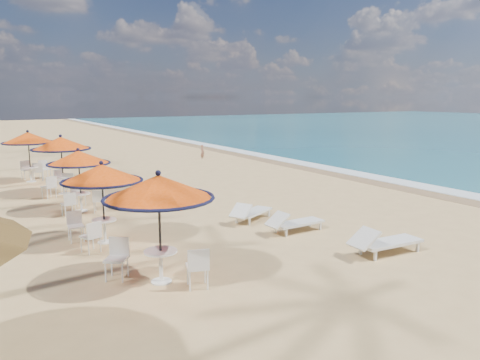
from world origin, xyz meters
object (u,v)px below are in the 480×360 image
(station_0, at_px, (158,198))
(lounger_near, at_px, (384,241))
(station_2, at_px, (79,165))
(lounger_far, at_px, (250,212))
(station_4, at_px, (29,144))
(lounger_mid, at_px, (293,222))
(station_3, at_px, (61,151))
(station_1, at_px, (100,181))

(station_0, xyz_separation_m, lounger_near, (5.43, -1.15, -1.50))
(station_2, xyz_separation_m, lounger_far, (4.31, -4.08, -1.30))
(station_0, bearing_deg, lounger_far, 37.34)
(station_4, relative_size, lounger_near, 1.17)
(station_2, xyz_separation_m, lounger_mid, (4.72, -5.79, -1.30))
(station_3, relative_size, lounger_far, 1.30)
(station_3, bearing_deg, lounger_near, -65.45)
(station_1, bearing_deg, lounger_near, -37.98)
(station_1, xyz_separation_m, station_4, (-0.37, 11.14, 0.06))
(station_0, bearing_deg, lounger_mid, 18.34)
(lounger_mid, relative_size, lounger_far, 0.99)
(station_2, xyz_separation_m, station_3, (0.02, 3.42, 0.16))
(station_2, distance_m, lounger_mid, 7.58)
(station_3, bearing_deg, station_4, 100.79)
(lounger_far, bearing_deg, station_0, -170.11)
(lounger_near, height_order, lounger_mid, lounger_near)
(station_2, xyz_separation_m, lounger_near, (5.47, -8.49, -1.27))
(station_2, height_order, lounger_far, station_2)
(station_3, xyz_separation_m, station_4, (-0.71, 3.74, -0.01))
(station_0, height_order, lounger_near, station_0)
(lounger_mid, bearing_deg, station_1, 157.97)
(lounger_near, distance_m, lounger_mid, 2.81)
(lounger_mid, bearing_deg, lounger_near, -76.85)
(lounger_far, bearing_deg, lounger_mid, -103.95)
(station_4, relative_size, lounger_mid, 1.31)
(lounger_near, bearing_deg, station_0, 171.19)
(station_3, bearing_deg, station_1, -92.62)
(station_0, bearing_deg, station_1, 95.93)
(station_0, distance_m, lounger_far, 5.59)
(station_0, distance_m, lounger_mid, 5.17)
(station_1, relative_size, lounger_mid, 1.21)
(station_0, bearing_deg, station_4, 92.85)
(station_0, height_order, lounger_far, station_0)
(station_0, height_order, station_2, station_0)
(station_3, bearing_deg, station_2, -90.38)
(station_0, relative_size, lounger_mid, 1.31)
(station_2, distance_m, station_3, 3.43)
(station_3, height_order, lounger_far, station_3)
(station_0, relative_size, station_2, 1.09)
(lounger_near, distance_m, lounger_far, 4.56)
(station_4, height_order, lounger_far, station_4)
(station_3, height_order, station_4, station_3)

